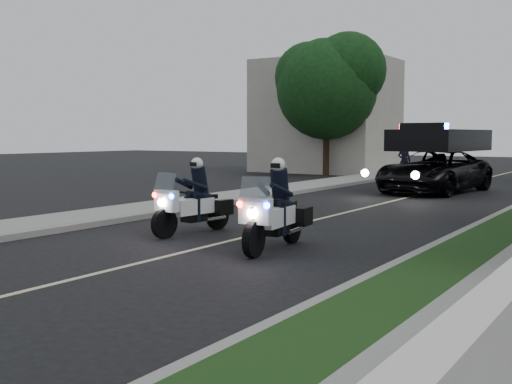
{
  "coord_description": "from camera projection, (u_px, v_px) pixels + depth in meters",
  "views": [
    {
      "loc": [
        7.78,
        -9.0,
        2.31
      ],
      "look_at": [
        0.02,
        2.79,
        1.0
      ],
      "focal_mm": 43.09,
      "sensor_mm": 36.0,
      "label": 1
    }
  ],
  "objects": [
    {
      "name": "cyclist",
      "position": [
        404.0,
        182.0,
        30.16
      ],
      "size": [
        0.66,
        0.49,
        1.7
      ],
      "primitive_type": "imported",
      "rotation": [
        0.0,
        0.0,
        3.28
      ],
      "color": "black",
      "rests_on": "ground"
    },
    {
      "name": "bicycle",
      "position": [
        404.0,
        182.0,
        30.16
      ],
      "size": [
        0.72,
        1.68,
        0.86
      ],
      "primitive_type": "imported",
      "rotation": [
        0.0,
        0.0,
        0.09
      ],
      "color": "black",
      "rests_on": "ground"
    },
    {
      "name": "ground",
      "position": [
        177.0,
        254.0,
        11.96
      ],
      "size": [
        120.0,
        120.0,
        0.0
      ],
      "primitive_type": "plane",
      "color": "black",
      "rests_on": "ground"
    },
    {
      "name": "police_moto_right",
      "position": [
        275.0,
        249.0,
        12.43
      ],
      "size": [
        1.02,
        2.27,
        1.87
      ],
      "primitive_type": null,
      "rotation": [
        0.0,
        0.0,
        0.12
      ],
      "color": "white",
      "rests_on": "ground"
    },
    {
      "name": "police_moto_left",
      "position": [
        193.0,
        234.0,
        14.44
      ],
      "size": [
        0.96,
        2.18,
        1.79
      ],
      "primitive_type": null,
      "rotation": [
        0.0,
        0.0,
        -0.11
      ],
      "color": "white",
      "rests_on": "ground"
    },
    {
      "name": "curb_right",
      "position": [
        507.0,
        211.0,
        18.02
      ],
      "size": [
        0.2,
        60.0,
        0.15
      ],
      "primitive_type": "cube",
      "color": "gray",
      "rests_on": "ground"
    },
    {
      "name": "tree_left_near",
      "position": [
        326.0,
        176.0,
        35.12
      ],
      "size": [
        6.31,
        6.31,
        9.51
      ],
      "primitive_type": null,
      "rotation": [
        0.0,
        0.0,
        0.11
      ],
      "color": "#153F16",
      "rests_on": "ground"
    },
    {
      "name": "lane_marking",
      "position": [
        376.0,
        205.0,
        20.27
      ],
      "size": [
        0.12,
        50.0,
        0.01
      ],
      "primitive_type": "cube",
      "color": "#BFB78C",
      "rests_on": "ground"
    },
    {
      "name": "curb_left",
      "position": [
        271.0,
        196.0,
        22.51
      ],
      "size": [
        0.2,
        60.0,
        0.15
      ],
      "primitive_type": "cube",
      "color": "gray",
      "rests_on": "ground"
    },
    {
      "name": "police_suv",
      "position": [
        434.0,
        192.0,
        24.92
      ],
      "size": [
        3.54,
        6.43,
        2.99
      ],
      "primitive_type": "imported",
      "rotation": [
        0.0,
        0.0,
        -0.12
      ],
      "color": "black",
      "rests_on": "ground"
    },
    {
      "name": "building_far",
      "position": [
        326.0,
        116.0,
        38.73
      ],
      "size": [
        8.0,
        6.0,
        7.0
      ],
      "primitive_type": "cube",
      "color": "#A8A396",
      "rests_on": "ground"
    },
    {
      "name": "sidewalk_left",
      "position": [
        246.0,
        195.0,
        23.12
      ],
      "size": [
        2.0,
        60.0,
        0.16
      ],
      "primitive_type": "cube",
      "color": "gray",
      "rests_on": "ground"
    }
  ]
}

